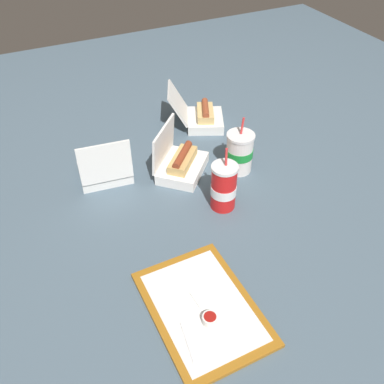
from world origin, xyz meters
name	(u,v)px	position (x,y,z in m)	size (l,w,h in m)	color
ground_plane	(205,205)	(0.00, 0.00, 0.00)	(3.20, 3.20, 0.00)	#4C6070
food_tray	(202,308)	(-0.36, 0.19, 0.01)	(0.37, 0.27, 0.01)	#A56619
ketchup_cup	(210,319)	(-0.41, 0.19, 0.03)	(0.04, 0.04, 0.02)	white
napkin_stack	(216,299)	(-0.36, 0.15, 0.02)	(0.10, 0.10, 0.00)	white
plastic_fork	(189,342)	(-0.44, 0.27, 0.02)	(0.11, 0.01, 0.01)	white
clamshell_hotdog_right	(180,163)	(0.20, 0.00, 0.04)	(0.25, 0.24, 0.18)	white
clamshell_sandwich_corner	(105,168)	(0.28, 0.25, 0.05)	(0.17, 0.19, 0.18)	white
clamshell_hotdog_back	(202,116)	(0.46, -0.22, 0.04)	(0.25, 0.28, 0.17)	white
soda_cup_left	(239,152)	(0.12, -0.20, 0.08)	(0.10, 0.10, 0.21)	white
soda_cup_right	(224,187)	(-0.03, -0.05, 0.08)	(0.09, 0.09, 0.23)	red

